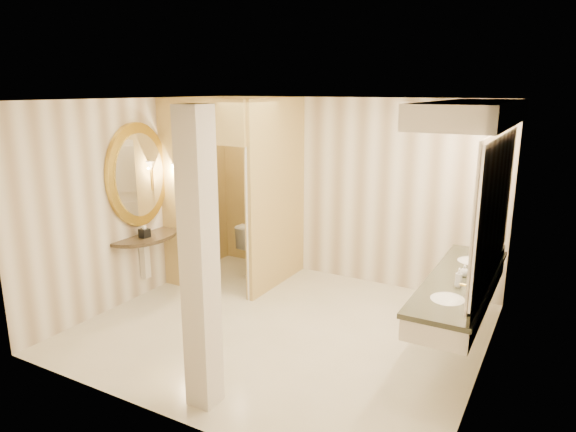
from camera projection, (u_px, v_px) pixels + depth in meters
name	position (u px, v px, depth m)	size (l,w,h in m)	color
floor	(282.00, 328.00, 6.21)	(4.50, 4.50, 0.00)	silver
ceiling	(282.00, 100.00, 5.56)	(4.50, 4.50, 0.00)	white
wall_back	(349.00, 191.00, 7.58)	(4.50, 0.02, 2.70)	white
wall_front	(161.00, 274.00, 4.19)	(4.50, 0.02, 2.70)	white
wall_left	(138.00, 200.00, 6.95)	(0.02, 4.00, 2.70)	white
wall_right	(489.00, 249.00, 4.82)	(0.02, 4.00, 2.70)	white
toilet_closet	(247.00, 193.00, 7.23)	(1.50, 1.55, 2.70)	#D8BE71
wall_sconce	(176.00, 170.00, 7.06)	(0.14, 0.14, 0.42)	gold
vanity	(470.00, 209.00, 5.22)	(0.75, 2.55, 2.09)	silver
console_shelf	(140.00, 201.00, 6.92)	(1.07, 1.07, 1.99)	black
pillar	(200.00, 263.00, 4.43)	(0.25, 0.25, 2.70)	silver
tissue_box	(145.00, 233.00, 6.88)	(0.12, 0.12, 0.12)	black
toilet	(263.00, 247.00, 8.01)	(0.46, 0.80, 0.82)	white
soap_bottle_a	(459.00, 276.00, 5.31)	(0.05, 0.06, 0.12)	beige
soap_bottle_b	(464.00, 271.00, 5.45)	(0.10, 0.10, 0.13)	silver
soap_bottle_c	(459.00, 278.00, 5.15)	(0.08, 0.08, 0.20)	#C6B28C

